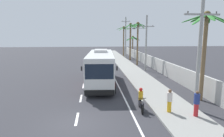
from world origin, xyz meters
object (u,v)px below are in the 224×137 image
utility_pole_nearest (199,50)px  palm_second (130,36)px  motorcycle_trailing (141,101)px  palm_farthest (124,35)px  pedestrian_far_walk (170,100)px  coach_bus_foreground (101,67)px  palm_third (133,41)px  palm_nearest (138,34)px  motorcycle_beside_bus (109,66)px  palm_fourth (205,38)px  utility_pole_mid (146,41)px  utility_pole_far (126,37)px  pedestrian_near_kerb (197,103)px

utility_pole_nearest → palm_second: bearing=88.8°
motorcycle_trailing → utility_pole_nearest: bearing=-5.0°
palm_farthest → pedestrian_far_walk: bearing=-93.8°
motorcycle_trailing → palm_second: palm_second is taller
palm_second → coach_bus_foreground: bearing=-109.1°
palm_third → palm_nearest: bearing=-98.3°
motorcycle_beside_bus → palm_fourth: (6.38, -14.32, 4.45)m
palm_nearest → motorcycle_beside_bus: bearing=-137.6°
utility_pole_mid → utility_pole_far: size_ratio=0.88×
motorcycle_trailing → palm_nearest: bearing=78.2°
pedestrian_near_kerb → palm_farthest: bearing=106.2°
utility_pole_nearest → palm_third: utility_pole_nearest is taller
coach_bus_foreground → utility_pole_nearest: bearing=-51.7°
palm_fourth → motorcycle_trailing: bearing=-163.1°
coach_bus_foreground → palm_fourth: bearing=-37.8°
pedestrian_far_walk → utility_pole_far: 32.45m
utility_pole_mid → palm_fourth: 13.87m
motorcycle_beside_bus → palm_fourth: 16.30m
pedestrian_near_kerb → pedestrian_far_walk: 1.67m
coach_bus_foreground → motorcycle_trailing: (2.57, -7.84, -1.26)m
palm_third → coach_bus_foreground: bearing=-108.0°
pedestrian_far_walk → utility_pole_mid: (2.64, 16.34, 3.40)m
utility_pole_far → palm_farthest: 3.82m
palm_second → utility_pole_far: bearing=100.0°
palm_farthest → utility_pole_mid: bearing=-89.2°
utility_pole_nearest → utility_pole_mid: size_ratio=1.00×
coach_bus_foreground → motorcycle_beside_bus: bearing=78.9°
utility_pole_mid → palm_farthest: bearing=90.8°
coach_bus_foreground → palm_third: (9.15, 28.15, 1.97)m
palm_second → palm_third: bearing=75.0°
pedestrian_near_kerb → motorcycle_beside_bus: bearing=120.9°
coach_bus_foreground → palm_third: size_ratio=2.07×
pedestrian_near_kerb → utility_pole_far: size_ratio=0.18×
palm_second → palm_farthest: 6.83m
motorcycle_beside_bus → utility_pole_far: (4.94, 15.30, 4.21)m
palm_nearest → palm_third: 15.40m
utility_pole_far → palm_fourth: bearing=-87.2°
coach_bus_foreground → pedestrian_near_kerb: (5.76, -9.56, -0.90)m
coach_bus_foreground → utility_pole_nearest: 10.69m
palm_nearest → pedestrian_near_kerb: bearing=-93.0°
utility_pole_far → coach_bus_foreground: bearing=-105.6°
pedestrian_far_walk → palm_nearest: size_ratio=0.21×
utility_pole_far → pedestrian_far_walk: bearing=-94.0°
pedestrian_near_kerb → palm_farthest: palm_farthest is taller
coach_bus_foreground → pedestrian_far_walk: size_ratio=6.76×
pedestrian_far_walk → palm_fourth: 6.07m
motorcycle_trailing → palm_farthest: (4.12, 35.06, 4.60)m
utility_pole_mid → palm_third: bearing=83.9°
motorcycle_trailing → utility_pole_mid: (4.38, 15.46, 3.71)m
utility_pole_far → palm_second: (0.53, -3.02, 0.25)m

